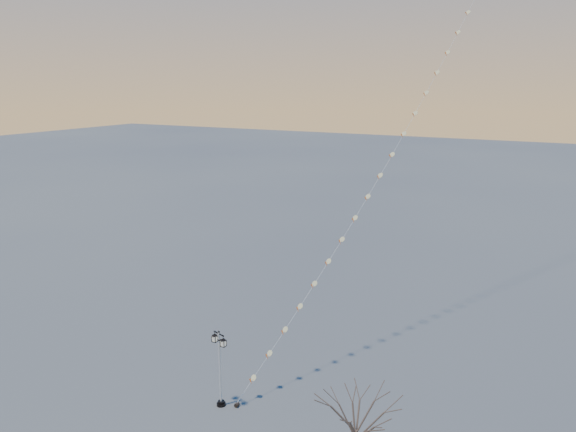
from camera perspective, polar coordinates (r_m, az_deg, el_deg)
The scene contains 4 objects.
ground at distance 29.15m, azimuth -5.02°, elevation -20.76°, with size 300.00×300.00×0.00m, color #555856.
street_lamp at distance 29.04m, azimuth -7.26°, elevation -15.42°, with size 1.06×0.59×4.30m.
bare_tree at distance 24.23m, azimuth 7.26°, elevation -20.53°, with size 2.52×2.52×4.18m.
kite_train at distance 39.76m, azimuth 16.91°, elevation 20.09°, with size 12.47×36.28×42.56m.
Camera 1 is at (13.20, -20.00, 16.60)m, focal length 33.42 mm.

